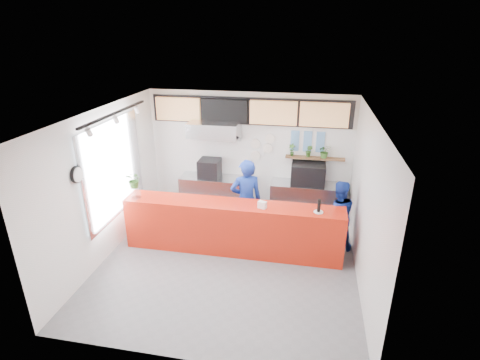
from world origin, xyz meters
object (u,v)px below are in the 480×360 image
Objects in this scene: service_counter at (233,227)px; staff_right at (337,215)px; pepper_mill at (319,206)px; espresso_machine at (308,174)px; staff_center at (246,200)px; panini_oven at (210,168)px.

service_counter is 2.92× the size of staff_right.
espresso_machine is at bearing 97.23° from pepper_mill.
staff_right is 6.06× the size of pepper_mill.
staff_right is (0.65, -1.28, -0.38)m from espresso_machine.
espresso_machine is 0.42× the size of staff_center.
service_counter is 2.12m from panini_oven.
panini_oven is 1.71m from staff_center.
staff_center is (0.19, 0.54, 0.38)m from service_counter.
espresso_machine is at bearing 0.77° from panini_oven.
pepper_mill is (-0.42, -0.59, 0.47)m from staff_right.
panini_oven is at bearing 118.01° from service_counter.
espresso_machine is 1.48m from staff_right.
staff_center reaches higher than service_counter.
staff_right reaches higher than service_counter.
staff_right is 0.86m from pepper_mill.
pepper_mill is (0.24, -1.87, 0.09)m from espresso_machine.
espresso_machine is at bearing -155.66° from staff_center.
panini_oven is 3.26m from pepper_mill.
espresso_machine reaches higher than panini_oven.
staff_right is at bearing 54.91° from pepper_mill.
staff_right is (1.93, -0.02, -0.16)m from staff_center.
staff_right is at bearing 159.31° from staff_center.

